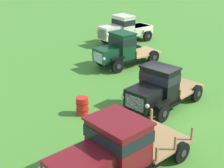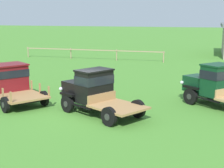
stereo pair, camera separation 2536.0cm
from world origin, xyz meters
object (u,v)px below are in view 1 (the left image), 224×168
vintage_truck_second_in_line (112,149)px  vintage_truck_far_side (121,49)px  oil_drum_beside_row (82,106)px  vintage_truck_back_of_row (124,29)px  vintage_truck_midrow_center (158,88)px

vintage_truck_second_in_line → vintage_truck_far_side: (11.38, 1.94, 0.04)m
vintage_truck_second_in_line → oil_drum_beside_row: 4.94m
oil_drum_beside_row → vintage_truck_far_side: bearing=-3.5°
vintage_truck_second_in_line → vintage_truck_back_of_row: vintage_truck_back_of_row is taller
oil_drum_beside_row → vintage_truck_midrow_center: bearing=-68.8°
vintage_truck_midrow_center → vintage_truck_far_side: vintage_truck_far_side is taller
vintage_truck_midrow_center → oil_drum_beside_row: vintage_truck_midrow_center is taller
vintage_truck_far_side → vintage_truck_back_of_row: vintage_truck_far_side is taller
vintage_truck_second_in_line → oil_drum_beside_row: (4.27, 2.38, -0.68)m
vintage_truck_back_of_row → oil_drum_beside_row: size_ratio=5.47×
vintage_truck_midrow_center → vintage_truck_far_side: (5.79, 2.95, 0.05)m
vintage_truck_second_in_line → vintage_truck_midrow_center: size_ratio=1.14×
vintage_truck_second_in_line → vintage_truck_back_of_row: 17.43m
vintage_truck_far_side → vintage_truck_back_of_row: size_ratio=0.99×
vintage_truck_midrow_center → oil_drum_beside_row: size_ratio=5.79×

